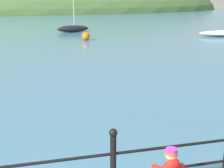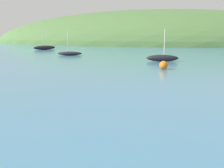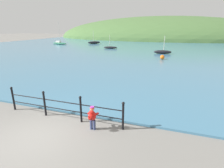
% 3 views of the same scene
% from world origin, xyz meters
% --- Properties ---
extents(ground_plane, '(200.00, 200.00, 0.00)m').
position_xyz_m(ground_plane, '(0.00, 0.00, 0.00)').
color(ground_plane, slate).
extents(water, '(80.00, 60.00, 0.10)m').
position_xyz_m(water, '(0.00, 32.00, 0.05)').
color(water, teal).
rests_on(water, ground).
extents(far_hillside, '(83.37, 45.85, 16.12)m').
position_xyz_m(far_hillside, '(0.00, 68.38, 0.00)').
color(far_hillside, '#476B38').
rests_on(far_hillside, ground).
extents(iron_railing, '(5.72, 0.12, 1.21)m').
position_xyz_m(iron_railing, '(0.12, 1.50, 0.64)').
color(iron_railing, black).
rests_on(iron_railing, ground).
extents(child_in_coat, '(0.39, 0.54, 1.00)m').
position_xyz_m(child_in_coat, '(1.78, 1.10, 0.61)').
color(child_in_coat, navy).
rests_on(child_in_coat, ground).
extents(boat_blue_hull, '(2.70, 1.02, 2.66)m').
position_xyz_m(boat_blue_hull, '(3.22, 23.42, 0.39)').
color(boat_blue_hull, black).
rests_on(boat_blue_hull, water).
extents(boat_twin_mast, '(2.72, 1.21, 2.50)m').
position_xyz_m(boat_twin_mast, '(-6.64, 27.54, 0.32)').
color(boat_twin_mast, black).
rests_on(boat_twin_mast, water).
extents(boat_red_dinghy, '(4.43, 1.91, 5.13)m').
position_xyz_m(boat_red_dinghy, '(-21.30, 32.26, 0.38)').
color(boat_red_dinghy, '#287551').
rests_on(boat_red_dinghy, water).
extents(boat_far_left, '(2.89, 2.84, 3.15)m').
position_xyz_m(boat_far_left, '(-13.93, 36.14, 0.41)').
color(boat_far_left, black).
rests_on(boat_far_left, water).
extents(mooring_buoy, '(0.54, 0.54, 0.54)m').
position_xyz_m(mooring_buoy, '(3.47, 18.40, 0.37)').
color(mooring_buoy, orange).
rests_on(mooring_buoy, water).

